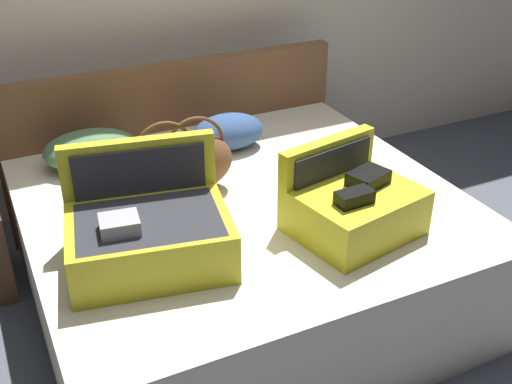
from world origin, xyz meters
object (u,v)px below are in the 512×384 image
Objects in this scene: hard_case_large at (148,231)px; hard_case_medium at (354,205)px; bed at (244,249)px; duffel_bag at (181,163)px; pillow_near_headboard at (91,149)px; pillow_center_head at (228,132)px.

hard_case_large is 0.81m from hard_case_medium.
duffel_bag is (-0.22, 0.17, 0.41)m from bed.
bed is 4.11× the size of pillow_near_headboard.
hard_case_large is at bearing -152.51° from bed.
pillow_center_head is at bearing -8.15° from pillow_near_headboard.
duffel_bag is (-0.50, 0.59, 0.03)m from hard_case_medium.
pillow_center_head is at bearing 73.29° from bed.
bed is 3.83× the size of duffel_bag.
duffel_bag is at bearing 141.51° from bed.
pillow_near_headboard is at bearing 130.35° from bed.
pillow_center_head is (-0.13, 0.93, -0.03)m from hard_case_medium.
hard_case_medium is at bearing -49.51° from duffel_bag.
bed is 0.50m from duffel_bag.
pillow_near_headboard is (-0.81, 1.03, -0.03)m from hard_case_medium.
duffel_bag is (0.29, 0.43, 0.02)m from hard_case_large.
hard_case_medium is 1.19× the size of pillow_near_headboard.
duffel_bag is at bearing -55.43° from pillow_near_headboard.
duffel_bag reaches higher than bed.
hard_case_medium is 0.78m from duffel_bag.
hard_case_large is 0.87m from pillow_near_headboard.
hard_case_large is 0.52m from duffel_bag.
bed is 0.64m from hard_case_medium.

